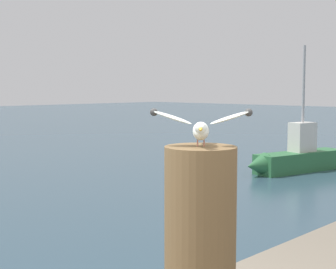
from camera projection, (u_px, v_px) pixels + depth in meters
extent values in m
cylinder|color=brown|center=(200.00, 234.00, 2.85)|extent=(0.40, 0.40, 0.99)
cylinder|color=#C67460|center=(198.00, 143.00, 2.81)|extent=(0.01, 0.01, 0.04)
cylinder|color=#C67460|center=(204.00, 143.00, 2.81)|extent=(0.01, 0.01, 0.04)
ellipsoid|color=silver|center=(201.00, 131.00, 2.79)|extent=(0.23, 0.22, 0.10)
sphere|color=silver|center=(201.00, 128.00, 2.66)|extent=(0.06, 0.06, 0.06)
cone|color=gold|center=(201.00, 130.00, 2.61)|extent=(0.05, 0.04, 0.02)
cube|color=silver|center=(201.00, 128.00, 2.94)|extent=(0.10, 0.11, 0.01)
ellipsoid|color=silver|center=(172.00, 117.00, 2.81)|extent=(0.23, 0.25, 0.09)
sphere|color=#353535|center=(154.00, 112.00, 2.81)|extent=(0.04, 0.04, 0.04)
ellipsoid|color=silver|center=(230.00, 118.00, 2.79)|extent=(0.23, 0.25, 0.09)
sphere|color=#353535|center=(249.00, 112.00, 2.78)|extent=(0.04, 0.04, 0.04)
cube|color=#2D6B3D|center=(300.00, 161.00, 14.89)|extent=(3.20, 1.39, 0.57)
cone|color=#2D6B3D|center=(257.00, 166.00, 13.92)|extent=(0.79, 0.79, 0.67)
cube|color=silver|center=(302.00, 137.00, 14.86)|extent=(0.82, 0.61, 0.86)
cylinder|color=#A5A5A8|center=(304.00, 84.00, 14.72)|extent=(0.08, 0.08, 2.22)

